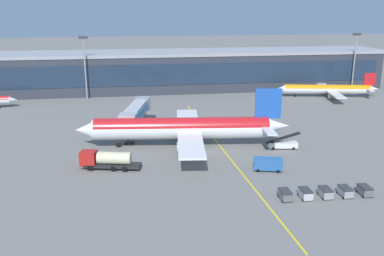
{
  "coord_description": "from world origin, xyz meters",
  "views": [
    {
      "loc": [
        -14.75,
        -79.41,
        28.22
      ],
      "look_at": [
        -1.83,
        2.46,
        4.5
      ],
      "focal_mm": 39.79,
      "sensor_mm": 36.0,
      "label": 1
    }
  ],
  "objects_px": {
    "baggage_cart_0": "(285,195)",
    "baggage_cart_2": "(325,192)",
    "baggage_cart_1": "(305,194)",
    "commuter_jet_near": "(327,89)",
    "belt_loader": "(283,144)",
    "baggage_cart_3": "(345,191)",
    "fuel_tanker": "(106,160)",
    "main_airliner": "(183,128)",
    "crew_van": "(267,164)",
    "baggage_cart_4": "(365,190)"
  },
  "relations": [
    {
      "from": "baggage_cart_0",
      "to": "baggage_cart_2",
      "type": "height_order",
      "value": "same"
    },
    {
      "from": "baggage_cart_1",
      "to": "baggage_cart_2",
      "type": "xyz_separation_m",
      "value": [
        3.2,
        -0.1,
        0.0
      ]
    },
    {
      "from": "baggage_cart_2",
      "to": "commuter_jet_near",
      "type": "distance_m",
      "value": 78.66
    },
    {
      "from": "belt_loader",
      "to": "baggage_cart_3",
      "type": "distance_m",
      "value": 23.41
    },
    {
      "from": "baggage_cart_3",
      "to": "commuter_jet_near",
      "type": "xyz_separation_m",
      "value": [
        31.4,
        70.72,
        1.83
      ]
    },
    {
      "from": "fuel_tanker",
      "to": "baggage_cart_3",
      "type": "xyz_separation_m",
      "value": [
        36.78,
        -17.45,
        -0.96
      ]
    },
    {
      "from": "main_airliner",
      "to": "commuter_jet_near",
      "type": "distance_m",
      "value": 67.96
    },
    {
      "from": "fuel_tanker",
      "to": "crew_van",
      "type": "height_order",
      "value": "fuel_tanker"
    },
    {
      "from": "baggage_cart_4",
      "to": "commuter_jet_near",
      "type": "bearing_deg",
      "value": 68.29
    },
    {
      "from": "belt_loader",
      "to": "baggage_cart_0",
      "type": "bearing_deg",
      "value": -109.62
    },
    {
      "from": "baggage_cart_0",
      "to": "baggage_cart_4",
      "type": "distance_m",
      "value": 12.8
    },
    {
      "from": "fuel_tanker",
      "to": "baggage_cart_3",
      "type": "bearing_deg",
      "value": -25.38
    },
    {
      "from": "main_airliner",
      "to": "baggage_cart_2",
      "type": "relative_size",
      "value": 16.5
    },
    {
      "from": "belt_loader",
      "to": "baggage_cart_4",
      "type": "distance_m",
      "value": 23.91
    },
    {
      "from": "fuel_tanker",
      "to": "crew_van",
      "type": "relative_size",
      "value": 2.06
    },
    {
      "from": "belt_loader",
      "to": "crew_van",
      "type": "bearing_deg",
      "value": -122.09
    },
    {
      "from": "baggage_cart_2",
      "to": "belt_loader",
      "type": "bearing_deg",
      "value": 85.51
    },
    {
      "from": "baggage_cart_0",
      "to": "commuter_jet_near",
      "type": "xyz_separation_m",
      "value": [
        41.0,
        70.43,
        1.83
      ]
    },
    {
      "from": "baggage_cart_0",
      "to": "baggage_cart_2",
      "type": "relative_size",
      "value": 1.0
    },
    {
      "from": "belt_loader",
      "to": "fuel_tanker",
      "type": "bearing_deg",
      "value": -170.51
    },
    {
      "from": "baggage_cart_3",
      "to": "crew_van",
      "type": "bearing_deg",
      "value": 124.77
    },
    {
      "from": "fuel_tanker",
      "to": "baggage_cart_1",
      "type": "height_order",
      "value": "fuel_tanker"
    },
    {
      "from": "baggage_cart_2",
      "to": "baggage_cart_0",
      "type": "bearing_deg",
      "value": 178.24
    },
    {
      "from": "belt_loader",
      "to": "baggage_cart_2",
      "type": "distance_m",
      "value": 23.35
    },
    {
      "from": "fuel_tanker",
      "to": "baggage_cart_1",
      "type": "relative_size",
      "value": 4.11
    },
    {
      "from": "fuel_tanker",
      "to": "baggage_cart_3",
      "type": "height_order",
      "value": "fuel_tanker"
    },
    {
      "from": "crew_van",
      "to": "baggage_cart_3",
      "type": "xyz_separation_m",
      "value": [
        8.42,
        -12.13,
        -0.53
      ]
    },
    {
      "from": "baggage_cart_1",
      "to": "baggage_cart_3",
      "type": "distance_m",
      "value": 6.4
    },
    {
      "from": "baggage_cart_0",
      "to": "commuter_jet_near",
      "type": "height_order",
      "value": "commuter_jet_near"
    },
    {
      "from": "baggage_cart_3",
      "to": "baggage_cart_4",
      "type": "height_order",
      "value": "same"
    },
    {
      "from": "baggage_cart_4",
      "to": "commuter_jet_near",
      "type": "xyz_separation_m",
      "value": [
        28.2,
        70.82,
        1.83
      ]
    },
    {
      "from": "baggage_cart_0",
      "to": "baggage_cart_1",
      "type": "distance_m",
      "value": 3.2
    },
    {
      "from": "fuel_tanker",
      "to": "baggage_cart_0",
      "type": "bearing_deg",
      "value": -32.25
    },
    {
      "from": "fuel_tanker",
      "to": "belt_loader",
      "type": "bearing_deg",
      "value": 9.49
    },
    {
      "from": "baggage_cart_1",
      "to": "baggage_cart_4",
      "type": "distance_m",
      "value": 9.6
    },
    {
      "from": "baggage_cart_3",
      "to": "baggage_cart_2",
      "type": "bearing_deg",
      "value": 178.24
    },
    {
      "from": "main_airliner",
      "to": "commuter_jet_near",
      "type": "bearing_deg",
      "value": 39.0
    },
    {
      "from": "baggage_cart_3",
      "to": "baggage_cart_4",
      "type": "xyz_separation_m",
      "value": [
        3.2,
        -0.1,
        0.0
      ]
    },
    {
      "from": "fuel_tanker",
      "to": "baggage_cart_4",
      "type": "xyz_separation_m",
      "value": [
        39.98,
        -17.55,
        -0.96
      ]
    },
    {
      "from": "fuel_tanker",
      "to": "baggage_cart_3",
      "type": "relative_size",
      "value": 4.11
    },
    {
      "from": "main_airliner",
      "to": "baggage_cart_0",
      "type": "relative_size",
      "value": 16.5
    },
    {
      "from": "crew_van",
      "to": "fuel_tanker",
      "type": "bearing_deg",
      "value": 169.37
    },
    {
      "from": "main_airliner",
      "to": "fuel_tanker",
      "type": "distance_m",
      "value": 18.76
    },
    {
      "from": "baggage_cart_3",
      "to": "fuel_tanker",
      "type": "bearing_deg",
      "value": 154.62
    },
    {
      "from": "baggage_cart_1",
      "to": "baggage_cart_2",
      "type": "height_order",
      "value": "same"
    },
    {
      "from": "baggage_cart_0",
      "to": "crew_van",
      "type": "bearing_deg",
      "value": 84.33
    },
    {
      "from": "main_airliner",
      "to": "baggage_cart_3",
      "type": "bearing_deg",
      "value": -52.56
    },
    {
      "from": "belt_loader",
      "to": "baggage_cart_1",
      "type": "xyz_separation_m",
      "value": [
        -5.03,
        -23.17,
        -0.21
      ]
    },
    {
      "from": "baggage_cart_4",
      "to": "baggage_cart_0",
      "type": "bearing_deg",
      "value": 178.24
    },
    {
      "from": "crew_van",
      "to": "commuter_jet_near",
      "type": "xyz_separation_m",
      "value": [
        39.82,
        58.59,
        1.3
      ]
    }
  ]
}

